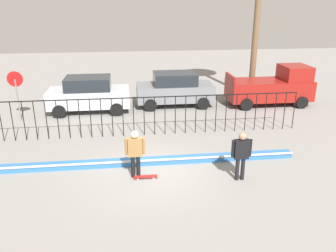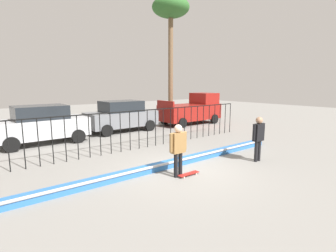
{
  "view_description": "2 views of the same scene",
  "coord_description": "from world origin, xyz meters",
  "px_view_note": "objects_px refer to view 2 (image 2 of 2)",
  "views": [
    {
      "loc": [
        -0.72,
        -11.04,
        5.79
      ],
      "look_at": [
        0.79,
        1.28,
        1.21
      ],
      "focal_mm": 37.02,
      "sensor_mm": 36.0,
      "label": 1
    },
    {
      "loc": [
        -5.8,
        -6.43,
        2.96
      ],
      "look_at": [
        0.32,
        1.22,
        1.36
      ],
      "focal_mm": 27.98,
      "sensor_mm": 36.0,
      "label": 2
    }
  ],
  "objects_px": {
    "skateboard": "(189,174)",
    "pickup_truck": "(192,110)",
    "parked_car_gray": "(122,116)",
    "parked_car_silver": "(41,124)",
    "skateboarder": "(178,146)",
    "camera_operator": "(258,135)",
    "palm_tree_tall": "(171,12)"
  },
  "relations": [
    {
      "from": "parked_car_silver",
      "to": "parked_car_gray",
      "type": "distance_m",
      "value": 4.78
    },
    {
      "from": "skateboard",
      "to": "parked_car_silver",
      "type": "height_order",
      "value": "parked_car_silver"
    },
    {
      "from": "camera_operator",
      "to": "parked_car_gray",
      "type": "distance_m",
      "value": 8.96
    },
    {
      "from": "skateboarder",
      "to": "palm_tree_tall",
      "type": "bearing_deg",
      "value": 59.36
    },
    {
      "from": "parked_car_gray",
      "to": "pickup_truck",
      "type": "relative_size",
      "value": 0.91
    },
    {
      "from": "skateboard",
      "to": "camera_operator",
      "type": "height_order",
      "value": "camera_operator"
    },
    {
      "from": "skateboarder",
      "to": "pickup_truck",
      "type": "relative_size",
      "value": 0.36
    },
    {
      "from": "skateboard",
      "to": "parked_car_gray",
      "type": "relative_size",
      "value": 0.19
    },
    {
      "from": "skateboard",
      "to": "camera_operator",
      "type": "relative_size",
      "value": 0.47
    },
    {
      "from": "camera_operator",
      "to": "palm_tree_tall",
      "type": "distance_m",
      "value": 13.06
    },
    {
      "from": "palm_tree_tall",
      "to": "skateboarder",
      "type": "bearing_deg",
      "value": -128.07
    },
    {
      "from": "parked_car_silver",
      "to": "pickup_truck",
      "type": "relative_size",
      "value": 0.91
    },
    {
      "from": "parked_car_silver",
      "to": "skateboard",
      "type": "bearing_deg",
      "value": -76.37
    },
    {
      "from": "skateboard",
      "to": "parked_car_silver",
      "type": "xyz_separation_m",
      "value": [
        -2.55,
        7.88,
        0.91
      ]
    },
    {
      "from": "pickup_truck",
      "to": "skateboard",
      "type": "bearing_deg",
      "value": -139.01
    },
    {
      "from": "pickup_truck",
      "to": "palm_tree_tall",
      "type": "height_order",
      "value": "palm_tree_tall"
    },
    {
      "from": "parked_car_silver",
      "to": "pickup_truck",
      "type": "distance_m",
      "value": 10.35
    },
    {
      "from": "parked_car_silver",
      "to": "pickup_truck",
      "type": "height_order",
      "value": "pickup_truck"
    },
    {
      "from": "skateboard",
      "to": "parked_car_gray",
      "type": "xyz_separation_m",
      "value": [
        2.2,
        8.44,
        0.91
      ]
    },
    {
      "from": "parked_car_silver",
      "to": "palm_tree_tall",
      "type": "height_order",
      "value": "palm_tree_tall"
    },
    {
      "from": "skateboard",
      "to": "parked_car_gray",
      "type": "height_order",
      "value": "parked_car_gray"
    },
    {
      "from": "skateboard",
      "to": "palm_tree_tall",
      "type": "xyz_separation_m",
      "value": [
        7.19,
        9.75,
        8.03
      ]
    },
    {
      "from": "skateboarder",
      "to": "palm_tree_tall",
      "type": "distance_m",
      "value": 14.09
    },
    {
      "from": "skateboarder",
      "to": "parked_car_silver",
      "type": "distance_m",
      "value": 8.04
    },
    {
      "from": "camera_operator",
      "to": "parked_car_gray",
      "type": "relative_size",
      "value": 0.4
    },
    {
      "from": "skateboarder",
      "to": "parked_car_gray",
      "type": "relative_size",
      "value": 0.39
    },
    {
      "from": "skateboarder",
      "to": "camera_operator",
      "type": "xyz_separation_m",
      "value": [
        3.49,
        -0.62,
        0.01
      ]
    },
    {
      "from": "parked_car_silver",
      "to": "pickup_truck",
      "type": "xyz_separation_m",
      "value": [
        10.35,
        0.07,
        0.06
      ]
    },
    {
      "from": "skateboarder",
      "to": "palm_tree_tall",
      "type": "xyz_separation_m",
      "value": [
        7.52,
        9.6,
        7.07
      ]
    },
    {
      "from": "skateboard",
      "to": "pickup_truck",
      "type": "distance_m",
      "value": 11.18
    },
    {
      "from": "skateboard",
      "to": "pickup_truck",
      "type": "xyz_separation_m",
      "value": [
        7.8,
        7.95,
        0.98
      ]
    },
    {
      "from": "skateboarder",
      "to": "parked_car_gray",
      "type": "xyz_separation_m",
      "value": [
        2.52,
        8.29,
        -0.04
      ]
    }
  ]
}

